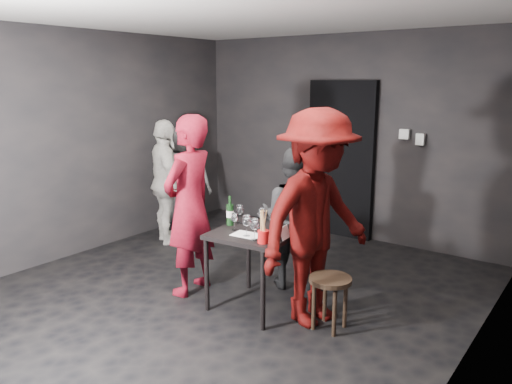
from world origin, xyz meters
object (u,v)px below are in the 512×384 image
Objects in this scene: man_maroon at (318,191)px; bystander_cream at (166,178)px; stool at (330,287)px; server_red at (189,189)px; woman_black at (293,220)px; wine_bottle at (230,214)px; breadstick_cup at (263,227)px; bystander_grey at (186,176)px; hand_truck at (300,215)px; tasting_table at (255,241)px.

bystander_cream is at bearing 87.26° from man_maroon.
stool is 0.22× the size of server_red.
stool is 1.02m from woman_black.
breadstick_cup is (0.57, -0.24, 0.03)m from wine_bottle.
bystander_grey reaches higher than stool.
man_maroon is at bearing 44.48° from breadstick_cup.
hand_truck is 2.62m from tasting_table.
bystander_grey is at bearing -139.47° from server_red.
bystander_cream is at bearing -17.63° from woman_black.
wine_bottle is at bearing -178.81° from stool.
stool is 1.18m from wine_bottle.
hand_truck is 1.75m from bystander_grey.
wine_bottle is (2.13, -1.58, 0.12)m from bystander_grey.
man_maroon is at bearing -36.95° from hand_truck.
breadstick_cup is at bearing 120.33° from bystander_grey.
tasting_table is 0.43× the size of bystander_cream.
tasting_table is at bearing -176.95° from stool.
server_red reaches higher than bystander_grey.
bystander_cream is at bearing 154.88° from breadstick_cup.
stool is 0.27× the size of bystander_cream.
woman_black reaches higher than hand_truck.
hand_truck is at bearing 126.56° from stool.
woman_black is at bearing 60.11° from man_maroon.
stool is (1.74, -2.35, 0.17)m from hand_truck.
wine_bottle is at bearing 51.56° from woman_black.
woman_black is 0.60× the size of man_maroon.
tasting_table is 0.35× the size of server_red.
server_red is at bearing 171.92° from breadstick_cup.
hand_truck is at bearing -95.20° from bystander_cream.
man_maroon is 2.79m from bystander_cream.
woman_black is 2.11m from bystander_cream.
bystander_grey is (-2.44, 1.60, 0.08)m from tasting_table.
bystander_cream is at bearing 163.79° from stool.
woman_black is 0.92m from breadstick_cup.
server_red is 7.51× the size of wine_bottle.
stool is 0.20× the size of man_maroon.
man_maroon is 0.55m from breadstick_cup.
woman_black is at bearing 105.89° from breadstick_cup.
bystander_grey is (-1.69, 1.68, -0.33)m from server_red.
man_maroon reaches higher than stool.
man_maroon is at bearing 93.15° from server_red.
tasting_table is 0.51× the size of bystander_grey.
bystander_grey is (-1.46, -0.79, 0.53)m from hand_truck.
hand_truck reaches higher than breadstick_cup.
man_maroon is at bearing 125.28° from woman_black.
server_red is 1.23× the size of bystander_cream.
bystander_cream is (-2.09, 0.23, 0.16)m from woman_black.
woman_black is 0.96× the size of bystander_grey.
wine_bottle is 0.93× the size of breadstick_cup.
breadstick_cup reaches higher than stool.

